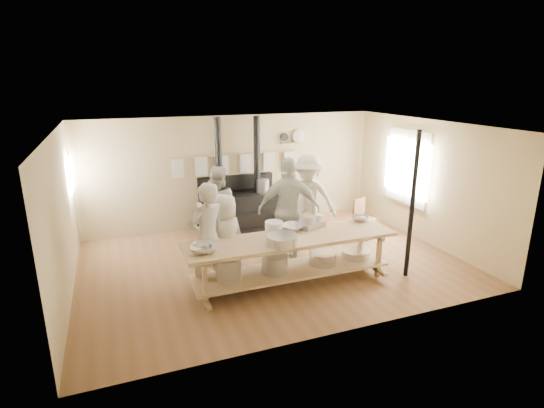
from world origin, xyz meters
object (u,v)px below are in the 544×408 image
(prep_table, at_px, (291,255))
(cook_center, at_px, (225,239))
(roasting_pan, at_px, (311,225))
(cook_by_window, at_px, (308,199))
(stove, at_px, (239,207))
(cook_right, at_px, (289,210))
(cook_left, at_px, (217,208))
(chair, at_px, (364,226))
(cook_far_left, at_px, (208,238))

(prep_table, height_order, cook_center, cook_center)
(roasting_pan, bearing_deg, prep_table, -147.72)
(cook_center, bearing_deg, roasting_pan, 150.68)
(prep_table, distance_m, cook_by_window, 2.13)
(stove, bearing_deg, prep_table, -90.04)
(cook_right, distance_m, roasting_pan, 0.67)
(cook_left, distance_m, cook_right, 1.54)
(cook_center, relative_size, roasting_pan, 3.34)
(prep_table, bearing_deg, cook_by_window, 56.75)
(cook_center, xyz_separation_m, chair, (3.43, 0.98, -0.53))
(stove, distance_m, cook_center, 2.71)
(cook_far_left, bearing_deg, cook_center, -168.21)
(cook_center, bearing_deg, chair, 173.44)
(cook_left, relative_size, cook_right, 0.86)
(cook_center, relative_size, cook_right, 0.77)
(prep_table, relative_size, cook_left, 2.07)
(roasting_pan, bearing_deg, cook_center, 173.18)
(cook_far_left, relative_size, cook_left, 1.06)
(cook_by_window, xyz_separation_m, roasting_pan, (-0.62, -1.42, -0.04))
(cook_left, distance_m, roasting_pan, 2.11)
(cook_left, bearing_deg, cook_right, 152.79)
(stove, bearing_deg, chair, -32.20)
(cook_far_left, distance_m, chair, 4.01)
(stove, xyz_separation_m, cook_center, (-1.00, -2.51, 0.26))
(cook_far_left, height_order, chair, cook_far_left)
(stove, relative_size, cook_center, 1.67)
(cook_far_left, height_order, cook_by_window, cook_by_window)
(cook_left, height_order, cook_by_window, cook_by_window)
(cook_center, height_order, cook_right, cook_right)
(stove, bearing_deg, roasting_pan, -79.04)
(cook_by_window, bearing_deg, cook_right, -99.21)
(cook_by_window, relative_size, chair, 2.21)
(cook_far_left, relative_size, cook_right, 0.91)
(cook_left, xyz_separation_m, roasting_pan, (1.29, -1.67, 0.03))
(prep_table, height_order, chair, chair)
(prep_table, bearing_deg, cook_far_left, 167.42)
(cook_left, relative_size, roasting_pan, 3.72)
(cook_by_window, bearing_deg, cook_left, -151.97)
(cook_left, height_order, cook_right, cook_right)
(cook_far_left, xyz_separation_m, cook_left, (0.58, 1.70, -0.05))
(cook_left, height_order, chair, cook_left)
(prep_table, distance_m, cook_left, 2.17)
(cook_center, relative_size, chair, 1.82)
(stove, bearing_deg, cook_far_left, -116.37)
(roasting_pan, bearing_deg, chair, 31.37)
(cook_left, xyz_separation_m, cook_center, (-0.23, -1.49, -0.09))
(chair, bearing_deg, roasting_pan, -170.64)
(cook_left, xyz_separation_m, cook_by_window, (1.91, -0.25, 0.08))
(cook_far_left, bearing_deg, stove, -136.12)
(prep_table, xyz_separation_m, cook_far_left, (-1.35, 0.30, 0.40))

